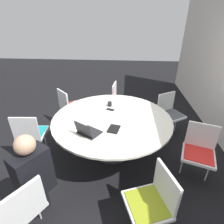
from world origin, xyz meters
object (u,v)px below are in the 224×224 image
(chair_3, at_px, (169,111))
(laptop, at_px, (87,131))
(chair_2, at_px, (199,149))
(spiral_notebook, at_px, (114,129))
(cell_phone, at_px, (110,110))
(chair_0, at_px, (20,207))
(chair_5, at_px, (69,105))
(chair_4, at_px, (120,98))
(chair_1, at_px, (153,199))
(person_0, at_px, (33,174))
(chair_6, at_px, (31,132))
(coffee_cup, at_px, (110,104))

(chair_3, bearing_deg, laptop, 9.89)
(chair_2, relative_size, spiral_notebook, 3.57)
(cell_phone, bearing_deg, chair_0, -23.61)
(chair_5, bearing_deg, chair_3, 41.29)
(spiral_notebook, bearing_deg, chair_2, 88.50)
(chair_4, xyz_separation_m, spiral_notebook, (1.69, -0.01, 0.25))
(spiral_notebook, relative_size, cell_phone, 1.52)
(spiral_notebook, bearing_deg, chair_5, -139.48)
(chair_1, bearing_deg, person_0, 67.70)
(chair_2, bearing_deg, person_0, 40.98)
(chair_1, xyz_separation_m, chair_6, (-1.07, -1.87, 0.00))
(chair_1, distance_m, chair_4, 2.63)
(laptop, bearing_deg, cell_phone, -76.88)
(chair_5, bearing_deg, chair_6, -62.63)
(chair_5, xyz_separation_m, spiral_notebook, (1.24, 1.06, 0.25))
(chair_4, distance_m, person_0, 2.68)
(chair_3, relative_size, spiral_notebook, 3.57)
(chair_2, distance_m, coffee_cup, 1.61)
(chair_6, bearing_deg, chair_0, -71.37)
(chair_3, relative_size, chair_6, 1.00)
(chair_6, bearing_deg, spiral_notebook, -11.54)
(chair_1, bearing_deg, coffee_cup, -0.15)
(chair_4, bearing_deg, laptop, -5.54)
(laptop, bearing_deg, person_0, 88.98)
(chair_0, relative_size, person_0, 0.71)
(coffee_cup, distance_m, cell_phone, 0.16)
(chair_3, bearing_deg, spiral_notebook, 14.69)
(chair_1, height_order, chair_5, same)
(person_0, bearing_deg, chair_3, -11.85)
(chair_2, bearing_deg, chair_4, -35.45)
(chair_4, height_order, chair_6, same)
(chair_4, relative_size, spiral_notebook, 3.57)
(person_0, xyz_separation_m, laptop, (-0.70, 0.44, 0.09))
(chair_6, xyz_separation_m, laptop, (0.32, 1.04, 0.29))
(laptop, height_order, spiral_notebook, laptop)
(person_0, bearing_deg, chair_6, 61.43)
(person_0, distance_m, coffee_cup, 1.75)
(chair_4, bearing_deg, chair_2, 41.19)
(chair_2, relative_size, chair_6, 1.00)
(laptop, bearing_deg, chair_5, -31.78)
(chair_0, height_order, chair_2, same)
(laptop, distance_m, spiral_notebook, 0.39)
(laptop, distance_m, coffee_cup, 0.94)
(chair_4, height_order, person_0, person_0)
(chair_3, height_order, spiral_notebook, chair_3)
(person_0, relative_size, spiral_notebook, 5.05)
(coffee_cup, bearing_deg, chair_3, 106.94)
(chair_2, relative_size, chair_3, 1.00)
(chair_1, height_order, cell_phone, chair_1)
(laptop, bearing_deg, chair_3, -106.57)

